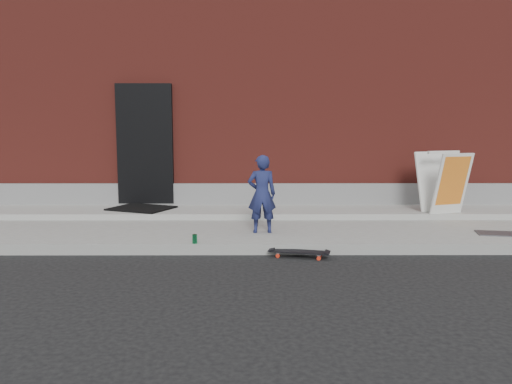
{
  "coord_description": "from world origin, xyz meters",
  "views": [
    {
      "loc": [
        -0.54,
        -6.5,
        1.65
      ],
      "look_at": [
        -0.51,
        0.8,
        0.75
      ],
      "focal_mm": 35.0,
      "sensor_mm": 36.0,
      "label": 1
    }
  ],
  "objects_px": {
    "child": "(262,194)",
    "pizza_sign": "(443,182)",
    "skateboard": "(299,252)",
    "soda_can": "(195,239)"
  },
  "relations": [
    {
      "from": "pizza_sign",
      "to": "soda_can",
      "type": "distance_m",
      "value": 4.51
    },
    {
      "from": "child",
      "to": "pizza_sign",
      "type": "height_order",
      "value": "pizza_sign"
    },
    {
      "from": "skateboard",
      "to": "soda_can",
      "type": "relative_size",
      "value": 6.49
    },
    {
      "from": "pizza_sign",
      "to": "child",
      "type": "bearing_deg",
      "value": -158.91
    },
    {
      "from": "child",
      "to": "pizza_sign",
      "type": "xyz_separation_m",
      "value": [
        3.13,
        1.21,
        0.06
      ]
    },
    {
      "from": "child",
      "to": "soda_can",
      "type": "distance_m",
      "value": 1.27
    },
    {
      "from": "skateboard",
      "to": "pizza_sign",
      "type": "bearing_deg",
      "value": 38.33
    },
    {
      "from": "skateboard",
      "to": "soda_can",
      "type": "xyz_separation_m",
      "value": [
        -1.39,
        0.17,
        0.14
      ]
    },
    {
      "from": "child",
      "to": "pizza_sign",
      "type": "relative_size",
      "value": 1.09
    },
    {
      "from": "skateboard",
      "to": "pizza_sign",
      "type": "distance_m",
      "value": 3.45
    }
  ]
}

